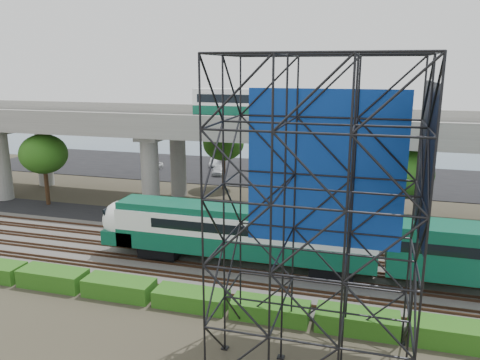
% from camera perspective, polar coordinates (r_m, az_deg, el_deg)
% --- Properties ---
extents(ground, '(140.00, 140.00, 0.00)m').
position_cam_1_polar(ground, '(34.14, -4.81, -11.52)').
color(ground, '#474233').
rests_on(ground, ground).
extents(ballast_bed, '(90.00, 12.00, 0.20)m').
position_cam_1_polar(ballast_bed, '(35.80, -3.67, -10.08)').
color(ballast_bed, slate).
rests_on(ballast_bed, ground).
extents(service_road, '(90.00, 5.00, 0.08)m').
position_cam_1_polar(service_road, '(43.36, 0.10, -5.83)').
color(service_road, black).
rests_on(service_road, ground).
extents(parking_lot, '(90.00, 18.00, 0.08)m').
position_cam_1_polar(parking_lot, '(65.44, 5.72, 0.79)').
color(parking_lot, black).
rests_on(parking_lot, ground).
extents(harbor_water, '(140.00, 40.00, 0.03)m').
position_cam_1_polar(harbor_water, '(86.79, 8.34, 3.86)').
color(harbor_water, '#40526A').
rests_on(harbor_water, ground).
extents(rail_tracks, '(90.00, 9.52, 0.16)m').
position_cam_1_polar(rail_tracks, '(35.73, -3.68, -9.82)').
color(rail_tracks, '#472D1E').
rests_on(rail_tracks, ballast_bed).
extents(commuter_train, '(29.30, 3.06, 4.30)m').
position_cam_1_polar(commuter_train, '(33.58, 3.81, -6.61)').
color(commuter_train, black).
rests_on(commuter_train, rail_tracks).
extents(overpass, '(80.00, 12.00, 12.40)m').
position_cam_1_polar(overpass, '(46.63, 1.94, 5.89)').
color(overpass, '#9E9B93').
rests_on(overpass, ground).
extents(scaffold_tower, '(9.36, 6.36, 15.00)m').
position_cam_1_polar(scaffold_tower, '(22.12, 9.26, -5.00)').
color(scaffold_tower, black).
rests_on(scaffold_tower, ground).
extents(hedge_strip, '(34.60, 1.80, 1.20)m').
position_cam_1_polar(hedge_strip, '(29.98, -5.96, -14.11)').
color(hedge_strip, '#235112').
rests_on(hedge_strip, ground).
extents(trees, '(40.94, 16.94, 7.69)m').
position_cam_1_polar(trees, '(48.53, -3.38, 3.01)').
color(trees, '#382314').
rests_on(trees, ground).
extents(suv, '(5.60, 3.61, 1.44)m').
position_cam_1_polar(suv, '(43.58, -5.70, -4.75)').
color(suv, black).
rests_on(suv, service_road).
extents(parked_cars, '(37.92, 9.30, 1.24)m').
position_cam_1_polar(parked_cars, '(64.63, 6.83, 1.17)').
color(parked_cars, silver).
rests_on(parked_cars, parking_lot).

